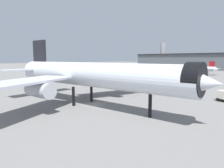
{
  "coord_description": "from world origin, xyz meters",
  "views": [
    {
      "loc": [
        41.96,
        -30.8,
        11.92
      ],
      "look_at": [
        7.4,
        -0.12,
        6.0
      ],
      "focal_mm": 32.74,
      "sensor_mm": 36.0,
      "label": 1
    }
  ],
  "objects": [
    {
      "name": "ground",
      "position": [
        0.0,
        0.0,
        0.0
      ],
      "size": [
        900.0,
        900.0,
        0.0
      ],
      "primitive_type": "plane",
      "color": "slate"
    },
    {
      "name": "airliner_near_gate",
      "position": [
        -0.05,
        -1.3,
        7.67
      ],
      "size": [
        60.67,
        54.75,
        17.4
      ],
      "rotation": [
        0.0,
        0.0,
        0.16
      ],
      "color": "silver",
      "rests_on": "ground"
    },
    {
      "name": "airliner_far_taxiway",
      "position": [
        -30.8,
        116.58,
        4.23
      ],
      "size": [
        36.97,
        33.33,
        9.62
      ],
      "rotation": [
        0.0,
        0.0,
        2.94
      ],
      "color": "silver",
      "rests_on": "ground"
    },
    {
      "name": "traffic_cone_near_nose",
      "position": [
        -22.55,
        22.68,
        0.36
      ],
      "size": [
        0.58,
        0.58,
        0.73
      ],
      "primitive_type": "cone",
      "color": "#F2600C",
      "rests_on": "ground"
    }
  ]
}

